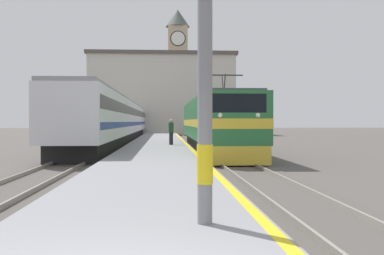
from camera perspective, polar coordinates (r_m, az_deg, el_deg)
name	(u,v)px	position (r m, az deg, el deg)	size (l,w,h in m)	color
ground_plane	(159,147)	(34.09, -4.27, -2.49)	(200.00, 200.00, 0.00)	#514C47
platform	(158,148)	(29.09, -4.39, -2.66)	(4.20, 140.00, 0.40)	gray
rail_track_near	(212,151)	(29.27, 2.60, -2.97)	(2.83, 140.00, 0.16)	#514C47
rail_track_far	(98,151)	(29.40, -11.85, -2.96)	(2.83, 140.00, 0.16)	#514C47
locomotive_train	(214,124)	(28.55, 2.75, 0.43)	(2.92, 19.70, 4.41)	black
passenger_train	(119,120)	(43.13, -9.20, 0.96)	(2.92, 47.29, 3.86)	black
person_on_platform	(171,131)	(29.87, -2.67, -0.49)	(0.34, 0.34, 1.69)	#23232D
clock_tower	(178,67)	(76.89, -1.83, 7.64)	(4.05, 4.05, 20.92)	tan
station_building	(162,94)	(69.17, -3.81, 4.21)	(21.96, 9.90, 12.13)	beige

